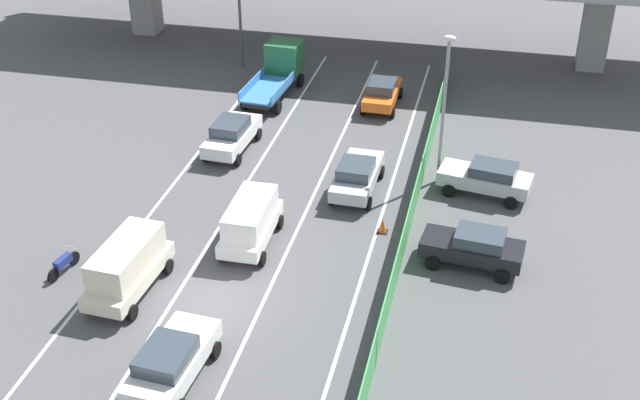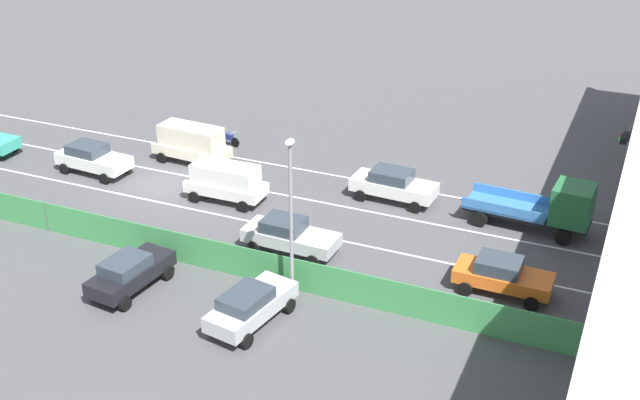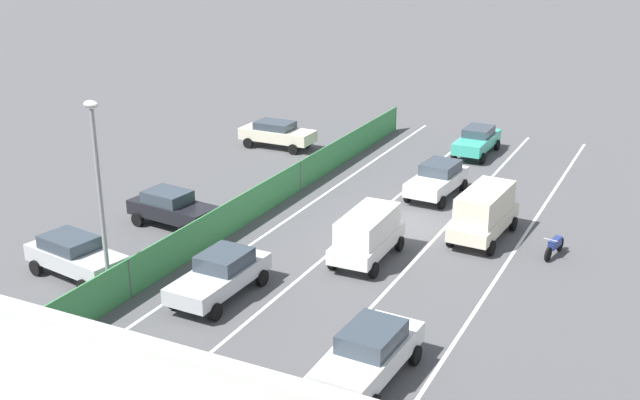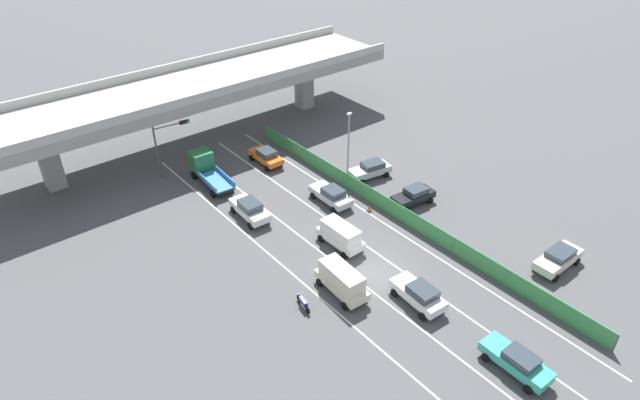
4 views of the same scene
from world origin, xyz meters
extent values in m
plane|color=#4C4C4F|center=(0.00, 0.00, 0.00)|extent=(300.00, 300.00, 0.00)
cube|color=silver|center=(-5.25, 4.54, 0.00)|extent=(0.14, 45.08, 0.01)
cube|color=silver|center=(-1.75, 4.54, 0.00)|extent=(0.14, 45.08, 0.01)
cube|color=silver|center=(1.75, 4.54, 0.00)|extent=(0.14, 45.08, 0.01)
cube|color=silver|center=(5.25, 4.54, 0.00)|extent=(0.14, 45.08, 0.01)
cube|color=#B2B2AD|center=(0.00, 24.20, 7.28)|extent=(48.34, 0.30, 0.90)
cube|color=#3D8E4C|center=(6.68, 4.54, 0.79)|extent=(0.06, 41.08, 1.58)
cylinder|color=#4C514C|center=(6.68, -2.31, 0.79)|extent=(0.10, 0.10, 1.58)
cylinder|color=#4C514C|center=(6.68, 11.38, 0.79)|extent=(0.10, 0.10, 1.58)
cylinder|color=#4C514C|center=(6.68, 25.08, 0.79)|extent=(0.10, 0.10, 1.58)
cube|color=orange|center=(3.25, 19.95, 0.78)|extent=(1.76, 4.26, 0.59)
cube|color=#333D47|center=(3.25, 19.71, 1.37)|extent=(1.54, 1.91, 0.59)
cylinder|color=black|center=(2.40, 21.40, 0.32)|extent=(0.23, 0.64, 0.64)
cylinder|color=black|center=(4.13, 21.38, 0.32)|extent=(0.23, 0.64, 0.64)
cylinder|color=black|center=(2.38, 18.51, 0.32)|extent=(0.23, 0.64, 0.64)
cylinder|color=black|center=(4.11, 18.50, 0.32)|extent=(0.23, 0.64, 0.64)
cube|color=#B7BABC|center=(3.70, 9.85, 0.79)|extent=(1.91, 4.66, 0.62)
cube|color=#333D47|center=(3.69, 9.46, 1.39)|extent=(1.63, 1.96, 0.58)
cylinder|color=black|center=(2.84, 11.44, 0.32)|extent=(0.24, 0.65, 0.64)
cylinder|color=black|center=(4.63, 11.39, 0.32)|extent=(0.24, 0.65, 0.64)
cylinder|color=black|center=(2.76, 8.30, 0.32)|extent=(0.24, 0.65, 0.64)
cylinder|color=black|center=(4.56, 8.25, 0.32)|extent=(0.24, 0.65, 0.64)
cube|color=silver|center=(0.07, 4.25, 0.78)|extent=(1.85, 4.38, 0.60)
cube|color=silver|center=(0.07, 4.25, 1.58)|extent=(1.62, 3.59, 1.00)
cylinder|color=black|center=(-0.84, 5.72, 0.32)|extent=(0.23, 0.64, 0.64)
cylinder|color=black|center=(0.94, 5.75, 0.32)|extent=(0.23, 0.64, 0.64)
cylinder|color=black|center=(-0.80, 2.76, 0.32)|extent=(0.23, 0.64, 0.64)
cylinder|color=black|center=(0.99, 2.79, 0.32)|extent=(0.23, 0.64, 0.64)
cube|color=silver|center=(-3.55, 12.56, 0.82)|extent=(1.99, 4.68, 0.68)
cube|color=#333D47|center=(-3.55, 12.41, 1.45)|extent=(1.66, 2.19, 0.59)
cylinder|color=black|center=(-4.35, 14.16, 0.32)|extent=(0.25, 0.65, 0.64)
cylinder|color=black|center=(-2.58, 14.08, 0.32)|extent=(0.25, 0.65, 0.64)
cylinder|color=black|center=(-4.51, 11.04, 0.32)|extent=(0.25, 0.65, 0.64)
cylinder|color=black|center=(-2.74, 10.96, 0.32)|extent=(0.25, 0.65, 0.64)
cube|color=white|center=(-0.01, -4.52, 0.82)|extent=(2.10, 4.52, 0.68)
cube|color=#333D47|center=(-0.04, -4.93, 1.43)|extent=(1.73, 2.16, 0.56)
cylinder|color=black|center=(-0.81, -2.97, 0.32)|extent=(0.26, 0.65, 0.64)
cylinder|color=black|center=(0.99, -3.09, 0.32)|extent=(0.26, 0.65, 0.64)
cylinder|color=black|center=(-1.01, -5.96, 0.32)|extent=(0.26, 0.65, 0.64)
cylinder|color=black|center=(0.79, -6.08, 0.32)|extent=(0.26, 0.65, 0.64)
cylinder|color=black|center=(-0.60, -11.10, 0.32)|extent=(0.23, 0.64, 0.64)
cube|color=beige|center=(-3.63, -0.16, 0.78)|extent=(2.07, 4.74, 0.60)
cube|color=beige|center=(-3.63, -0.16, 1.68)|extent=(1.81, 3.89, 1.20)
cylinder|color=black|center=(-4.43, 1.47, 0.32)|extent=(0.26, 0.65, 0.64)
cylinder|color=black|center=(-2.64, 1.37, 0.32)|extent=(0.26, 0.65, 0.64)
cylinder|color=black|center=(-4.62, -1.68, 0.32)|extent=(0.26, 0.65, 0.64)
cylinder|color=black|center=(-2.82, -1.79, 0.32)|extent=(0.26, 0.65, 0.64)
cube|color=black|center=(-3.33, 19.70, 0.73)|extent=(2.02, 6.32, 0.25)
cube|color=#236638|center=(-3.20, 21.88, 1.80)|extent=(2.15, 1.99, 1.90)
cube|color=#3875BC|center=(-3.40, 18.70, 0.90)|extent=(2.30, 4.33, 0.10)
cube|color=#3875BC|center=(-4.37, 18.76, 1.16)|extent=(0.35, 4.20, 0.53)
cube|color=#3875BC|center=(-2.42, 18.63, 1.16)|extent=(0.35, 4.20, 0.53)
cylinder|color=black|center=(-4.22, 21.88, 0.40)|extent=(0.31, 0.81, 0.80)
cylinder|color=black|center=(-2.18, 21.75, 0.40)|extent=(0.31, 0.81, 0.80)
cylinder|color=black|center=(-4.48, 17.66, 0.40)|extent=(0.31, 0.81, 0.80)
cylinder|color=black|center=(-2.45, 17.53, 0.40)|extent=(0.31, 0.81, 0.80)
cylinder|color=black|center=(-6.72, 1.05, 0.30)|extent=(0.21, 0.61, 0.60)
cylinder|color=black|center=(-6.96, -0.28, 0.30)|extent=(0.21, 0.61, 0.60)
cube|color=navy|center=(-6.84, 0.39, 0.58)|extent=(0.44, 0.95, 0.36)
cylinder|color=#B2B2B2|center=(-6.74, 0.94, 0.92)|extent=(0.60, 0.14, 0.03)
cube|color=black|center=(9.52, 4.79, 0.81)|extent=(4.36, 2.15, 0.66)
cube|color=#333D47|center=(9.82, 4.76, 1.41)|extent=(2.15, 1.71, 0.54)
cylinder|color=black|center=(8.01, 4.09, 0.32)|extent=(0.66, 0.29, 0.64)
cylinder|color=black|center=(8.19, 5.79, 0.32)|extent=(0.66, 0.29, 0.64)
cylinder|color=black|center=(10.86, 3.79, 0.32)|extent=(0.66, 0.29, 0.64)
cylinder|color=black|center=(11.04, 5.49, 0.32)|extent=(0.66, 0.29, 0.64)
cube|color=#B2B5B7|center=(9.70, 10.89, 0.82)|extent=(4.58, 2.42, 0.67)
cube|color=#333D47|center=(10.06, 10.83, 1.41)|extent=(2.35, 1.85, 0.52)
cylinder|color=black|center=(8.10, 10.28, 0.32)|extent=(0.67, 0.32, 0.64)
cylinder|color=black|center=(8.39, 11.99, 0.32)|extent=(0.67, 0.32, 0.64)
cylinder|color=black|center=(11.02, 9.79, 0.32)|extent=(0.67, 0.32, 0.64)
cylinder|color=black|center=(11.31, 11.50, 0.32)|extent=(0.67, 0.32, 0.64)
cylinder|color=#47474C|center=(-6.70, 24.07, 2.87)|extent=(0.18, 0.18, 5.73)
cylinder|color=#47474C|center=(-4.97, 23.87, 5.43)|extent=(3.48, 0.53, 0.12)
cube|color=black|center=(-3.58, 23.70, 5.43)|extent=(0.99, 0.39, 0.32)
sphere|color=#390706|center=(-3.90, 23.58, 5.43)|extent=(0.20, 0.20, 0.20)
sphere|color=#3B2806|center=(-3.60, 23.54, 5.43)|extent=(0.20, 0.20, 0.20)
sphere|color=green|center=(-3.30, 23.51, 5.43)|extent=(0.20, 0.20, 0.20)
cylinder|color=gray|center=(7.42, 11.67, 3.61)|extent=(0.16, 0.16, 7.21)
ellipsoid|color=silver|center=(7.42, 11.67, 7.39)|extent=(0.60, 0.36, 0.28)
cone|color=orange|center=(5.50, 6.46, 0.36)|extent=(0.36, 0.36, 0.72)
cube|color=black|center=(5.50, 6.46, 0.01)|extent=(0.47, 0.47, 0.03)
camera|label=1|loc=(9.77, -24.16, 20.04)|focal=46.01mm
camera|label=2|loc=(34.37, 24.69, 19.72)|focal=45.72mm
camera|label=3|loc=(-11.54, 32.09, 13.57)|focal=44.29mm
camera|label=4|loc=(-24.54, -23.32, 28.74)|focal=31.00mm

